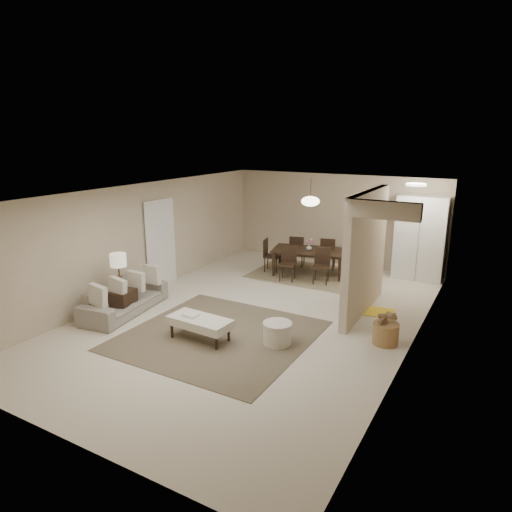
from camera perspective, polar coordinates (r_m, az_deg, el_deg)
The scene contains 22 objects.
floor at distance 9.30m, azimuth 0.05°, elevation -7.46°, with size 9.00×9.00×0.00m, color beige.
ceiling at distance 8.66m, azimuth 0.06°, elevation 8.01°, with size 9.00×9.00×0.00m, color white.
back_wall at distance 12.92m, azimuth 9.92°, elevation 4.52°, with size 6.00×6.00×0.00m, color #B8A78B.
left_wall at distance 10.65m, azimuth -14.17°, elevation 2.06°, with size 9.00×9.00×0.00m, color #B8A78B.
right_wall at distance 7.93m, azimuth 19.33°, elevation -2.77°, with size 9.00×9.00×0.00m, color #B8A78B.
partition at distance 9.36m, azimuth 13.54°, elevation 0.32°, with size 0.15×2.50×2.50m, color #B8A78B.
doorway at distance 11.11m, azimuth -11.87°, elevation 1.51°, with size 0.04×0.90×2.04m, color black.
pantry_cabinet at distance 12.05m, azimuth 19.87°, elevation 2.12°, with size 1.20×0.55×2.10m, color white.
flush_light at distance 10.92m, azimuth 19.38°, elevation 8.42°, with size 0.44×0.44×0.05m, color white.
living_rug at distance 8.46m, azimuth -4.65°, elevation -9.86°, with size 3.20×3.20×0.01m, color brown.
sofa at distance 9.75m, azimuth -16.11°, elevation -5.12°, with size 0.80×2.05×0.60m, color gray.
ottoman_bench at distance 8.21m, azimuth -7.05°, elevation -8.24°, with size 1.18×0.59×0.41m.
side_table at distance 9.64m, azimuth -16.46°, elevation -5.60°, with size 0.48×0.48×0.53m, color black.
table_lamp at distance 9.39m, azimuth -16.83°, elevation -0.88°, with size 0.32×0.32×0.76m.
round_pouf at distance 8.05m, azimuth 2.69°, elevation -9.66°, with size 0.51×0.51×0.40m, color beige.
wicker_basket at distance 8.37m, azimuth 15.90°, elevation -9.31°, with size 0.45×0.45×0.38m, color brown.
dining_rug at distance 12.01m, azimuth 6.53°, elevation -2.26°, with size 2.80×2.10×0.01m, color #726246.
dining_table at distance 11.92m, azimuth 6.58°, elevation -0.79°, with size 1.87×1.04×0.66m, color black.
dining_chairs at distance 11.89m, azimuth 6.59°, elevation -0.28°, with size 2.38×1.93×0.88m.
vase at distance 11.82m, azimuth 6.64°, elevation 1.09°, with size 0.14×0.14×0.15m, color silver.
yellow_mat at distance 9.80m, azimuth 14.36°, elevation -6.73°, with size 0.87×0.53×0.01m, color yellow.
pendant_light at distance 11.59m, azimuth 6.82°, elevation 6.81°, with size 0.46×0.46×0.71m.
Camera 1 is at (4.21, -7.49, 3.56)m, focal length 32.00 mm.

